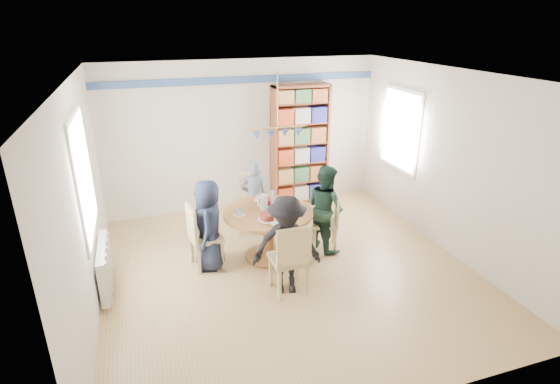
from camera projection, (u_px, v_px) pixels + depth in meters
name	position (u px, v px, depth m)	size (l,w,h in m)	color
ground	(289.00, 270.00, 6.20)	(5.00, 5.00, 0.00)	tan
room_shell	(253.00, 144.00, 6.28)	(5.00, 5.00, 5.00)	white
radiator	(105.00, 267.00, 5.63)	(0.12, 1.00, 0.60)	silver
dining_table	(268.00, 223.00, 6.35)	(1.30, 1.30, 0.75)	brown
chair_left	(200.00, 234.00, 6.10)	(0.48, 0.48, 0.96)	#CEB67E
chair_right	(330.00, 219.00, 6.66)	(0.49, 0.49, 0.87)	#CEB67E
chair_far	(250.00, 199.00, 7.30)	(0.52, 0.52, 0.96)	#CEB67E
chair_near	(291.00, 257.00, 5.46)	(0.45, 0.45, 1.01)	#CEB67E
person_left	(209.00, 225.00, 6.06)	(0.64, 0.42, 1.32)	#181F35
person_right	(325.00, 208.00, 6.59)	(0.65, 0.51, 1.34)	#193328
person_far	(254.00, 198.00, 7.08)	(0.46, 0.30, 1.25)	gray
person_near	(287.00, 246.00, 5.50)	(0.86, 0.50, 1.33)	black
bookshelf	(300.00, 147.00, 8.16)	(1.07, 0.32, 2.24)	brown
tableware	(266.00, 207.00, 6.27)	(1.04, 1.04, 0.27)	white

